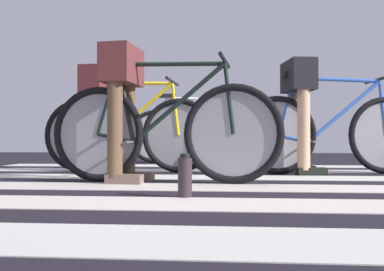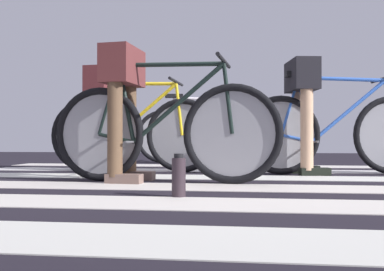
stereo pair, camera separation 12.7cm
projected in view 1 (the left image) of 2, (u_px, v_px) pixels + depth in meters
name	position (u px, v px, depth m)	size (l,w,h in m)	color
ground	(230.00, 181.00, 3.36)	(18.00, 14.00, 0.02)	black
crosswalk_markings	(229.00, 182.00, 3.20)	(5.40, 4.24, 0.00)	beige
bicycle_1_of_4	(163.00, 130.00, 3.13)	(1.73, 0.52, 0.93)	black
cyclist_1_of_4	(123.00, 95.00, 3.19)	(0.35, 0.43, 1.01)	brown
bicycle_2_of_4	(332.00, 132.00, 3.93)	(1.72, 0.54, 0.93)	black
cyclist_2_of_4	(299.00, 101.00, 3.91)	(0.37, 0.44, 1.04)	tan
bicycle_3_of_4	(127.00, 133.00, 4.20)	(1.74, 0.52, 0.93)	black
cyclist_3_of_4	(97.00, 104.00, 4.25)	(0.34, 0.43, 1.03)	tan
bicycle_4_of_4	(192.00, 135.00, 5.77)	(1.73, 0.52, 0.93)	black
water_bottle	(185.00, 177.00, 2.34)	(0.08, 0.08, 0.24)	#2F242B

